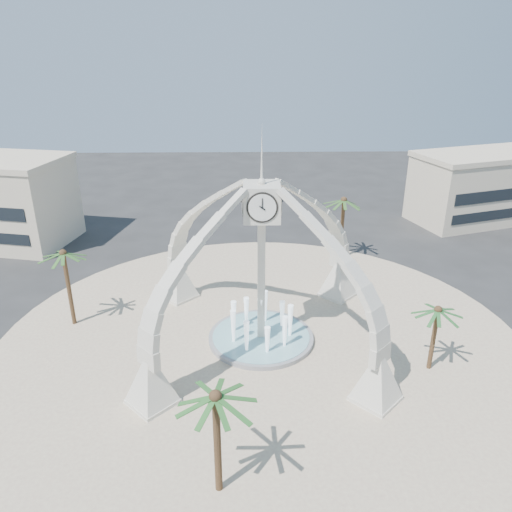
{
  "coord_description": "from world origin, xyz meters",
  "views": [
    {
      "loc": [
        -1.08,
        -32.45,
        21.13
      ],
      "look_at": [
        -0.34,
        2.0,
        6.17
      ],
      "focal_mm": 35.0,
      "sensor_mm": 36.0,
      "label": 1
    }
  ],
  "objects_px": {
    "palm_west": "(63,254)",
    "fountain": "(261,337)",
    "clock_tower": "(261,263)",
    "palm_north": "(344,201)",
    "palm_south": "(215,398)",
    "palm_east": "(438,310)"
  },
  "relations": [
    {
      "from": "fountain",
      "to": "palm_east",
      "type": "distance_m",
      "value": 13.0
    },
    {
      "from": "palm_east",
      "to": "palm_west",
      "type": "bearing_deg",
      "value": 166.21
    },
    {
      "from": "clock_tower",
      "to": "palm_west",
      "type": "bearing_deg",
      "value": 169.68
    },
    {
      "from": "fountain",
      "to": "palm_north",
      "type": "xyz_separation_m",
      "value": [
        8.76,
        15.32,
        6.04
      ]
    },
    {
      "from": "palm_north",
      "to": "palm_east",
      "type": "bearing_deg",
      "value": -81.44
    },
    {
      "from": "palm_east",
      "to": "palm_south",
      "type": "height_order",
      "value": "palm_south"
    },
    {
      "from": "palm_west",
      "to": "palm_south",
      "type": "relative_size",
      "value": 1.04
    },
    {
      "from": "fountain",
      "to": "palm_south",
      "type": "height_order",
      "value": "palm_south"
    },
    {
      "from": "fountain",
      "to": "palm_west",
      "type": "height_order",
      "value": "palm_west"
    },
    {
      "from": "clock_tower",
      "to": "palm_west",
      "type": "relative_size",
      "value": 2.6
    },
    {
      "from": "clock_tower",
      "to": "palm_south",
      "type": "xyz_separation_m",
      "value": [
        -2.57,
        -13.76,
        -0.67
      ]
    },
    {
      "from": "clock_tower",
      "to": "palm_east",
      "type": "xyz_separation_m",
      "value": [
        11.64,
        -3.81,
        -1.86
      ]
    },
    {
      "from": "palm_west",
      "to": "palm_east",
      "type": "bearing_deg",
      "value": -13.79
    },
    {
      "from": "palm_north",
      "to": "palm_south",
      "type": "distance_m",
      "value": 31.21
    },
    {
      "from": "palm_west",
      "to": "palm_north",
      "type": "xyz_separation_m",
      "value": [
        23.79,
        12.59,
        0.21
      ]
    },
    {
      "from": "clock_tower",
      "to": "palm_north",
      "type": "height_order",
      "value": "clock_tower"
    },
    {
      "from": "palm_west",
      "to": "clock_tower",
      "type": "bearing_deg",
      "value": -10.32
    },
    {
      "from": "fountain",
      "to": "palm_north",
      "type": "bearing_deg",
      "value": 60.24
    },
    {
      "from": "palm_east",
      "to": "palm_west",
      "type": "height_order",
      "value": "palm_west"
    },
    {
      "from": "fountain",
      "to": "palm_west",
      "type": "distance_m",
      "value": 16.36
    },
    {
      "from": "clock_tower",
      "to": "palm_south",
      "type": "distance_m",
      "value": 14.01
    },
    {
      "from": "palm_west",
      "to": "fountain",
      "type": "bearing_deg",
      "value": -10.32
    }
  ]
}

